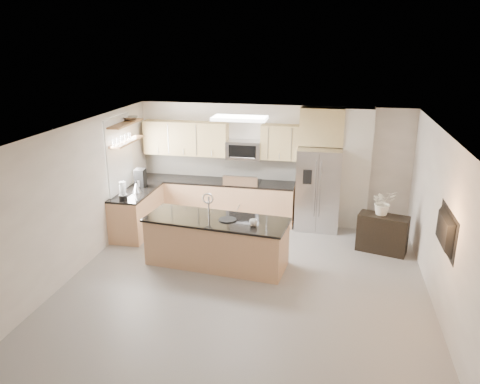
% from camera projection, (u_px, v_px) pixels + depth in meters
% --- Properties ---
extents(floor, '(6.50, 6.50, 0.00)m').
position_uv_depth(floor, '(244.00, 287.00, 7.84)').
color(floor, gray).
rests_on(floor, ground).
extents(ceiling, '(6.00, 6.50, 0.02)m').
position_uv_depth(ceiling, '(244.00, 133.00, 7.02)').
color(ceiling, silver).
rests_on(ceiling, wall_back).
extents(wall_back, '(6.00, 0.02, 2.60)m').
position_uv_depth(wall_back, '(272.00, 163.00, 10.46)').
color(wall_back, silver).
rests_on(wall_back, floor).
extents(wall_front, '(6.00, 0.02, 2.60)m').
position_uv_depth(wall_front, '(179.00, 335.00, 4.41)').
color(wall_front, silver).
rests_on(wall_front, floor).
extents(wall_left, '(0.02, 6.50, 2.60)m').
position_uv_depth(wall_left, '(72.00, 202.00, 8.00)').
color(wall_left, silver).
rests_on(wall_left, floor).
extents(wall_right, '(0.02, 6.50, 2.60)m').
position_uv_depth(wall_right, '(444.00, 229.00, 6.86)').
color(wall_right, silver).
rests_on(wall_right, floor).
extents(back_counter, '(3.55, 0.66, 1.44)m').
position_uv_depth(back_counter, '(216.00, 199.00, 10.65)').
color(back_counter, tan).
rests_on(back_counter, floor).
extents(left_counter, '(0.66, 1.50, 0.92)m').
position_uv_depth(left_counter, '(137.00, 212.00, 9.92)').
color(left_counter, tan).
rests_on(left_counter, floor).
extents(range, '(0.76, 0.64, 1.14)m').
position_uv_depth(range, '(243.00, 201.00, 10.52)').
color(range, black).
rests_on(range, floor).
extents(upper_cabinets, '(3.50, 0.33, 0.75)m').
position_uv_depth(upper_cabinets, '(213.00, 139.00, 10.39)').
color(upper_cabinets, tan).
rests_on(upper_cabinets, wall_back).
extents(microwave, '(0.76, 0.40, 0.40)m').
position_uv_depth(microwave, '(244.00, 150.00, 10.28)').
color(microwave, '#B4B4B7').
rests_on(microwave, upper_cabinets).
extents(refrigerator, '(0.92, 0.78, 1.78)m').
position_uv_depth(refrigerator, '(318.00, 189.00, 10.03)').
color(refrigerator, '#B4B4B7').
rests_on(refrigerator, floor).
extents(partition_column, '(0.60, 0.30, 2.60)m').
position_uv_depth(partition_column, '(356.00, 169.00, 9.97)').
color(partition_column, silver).
rests_on(partition_column, floor).
extents(window, '(0.04, 1.15, 1.65)m').
position_uv_depth(window, '(119.00, 156.00, 9.61)').
color(window, white).
rests_on(window, wall_left).
extents(shelf_lower, '(0.30, 1.20, 0.04)m').
position_uv_depth(shelf_lower, '(126.00, 141.00, 9.58)').
color(shelf_lower, brown).
rests_on(shelf_lower, wall_left).
extents(shelf_upper, '(0.30, 1.20, 0.04)m').
position_uv_depth(shelf_upper, '(125.00, 123.00, 9.47)').
color(shelf_upper, brown).
rests_on(shelf_upper, wall_left).
extents(ceiling_fixture, '(1.00, 0.50, 0.06)m').
position_uv_depth(ceiling_fixture, '(240.00, 118.00, 8.60)').
color(ceiling_fixture, white).
rests_on(ceiling_fixture, ceiling).
extents(island, '(2.65, 1.19, 1.31)m').
position_uv_depth(island, '(217.00, 241.00, 8.50)').
color(island, tan).
rests_on(island, floor).
extents(credenza, '(1.00, 0.62, 0.74)m').
position_uv_depth(credenza, '(382.00, 234.00, 9.02)').
color(credenza, black).
rests_on(credenza, floor).
extents(cup, '(0.15, 0.15, 0.11)m').
position_uv_depth(cup, '(253.00, 223.00, 8.04)').
color(cup, white).
rests_on(cup, island).
extents(platter, '(0.38, 0.38, 0.02)m').
position_uv_depth(platter, '(227.00, 220.00, 8.30)').
color(platter, black).
rests_on(platter, island).
extents(blender, '(0.16, 0.16, 0.38)m').
position_uv_depth(blender, '(123.00, 192.00, 9.17)').
color(blender, black).
rests_on(blender, left_counter).
extents(kettle, '(0.19, 0.19, 0.24)m').
position_uv_depth(kettle, '(136.00, 187.00, 9.67)').
color(kettle, '#B4B4B7').
rests_on(kettle, left_counter).
extents(coffee_maker, '(0.23, 0.27, 0.39)m').
position_uv_depth(coffee_maker, '(140.00, 178.00, 10.02)').
color(coffee_maker, black).
rests_on(coffee_maker, left_counter).
extents(bowl, '(0.55, 0.55, 0.10)m').
position_uv_depth(bowl, '(131.00, 118.00, 9.72)').
color(bowl, '#B4B4B7').
rests_on(bowl, shelf_upper).
extents(flower_vase, '(0.84, 0.79, 0.74)m').
position_uv_depth(flower_vase, '(384.00, 196.00, 8.86)').
color(flower_vase, white).
rests_on(flower_vase, credenza).
extents(television, '(0.14, 1.08, 0.62)m').
position_uv_depth(television, '(441.00, 230.00, 6.68)').
color(television, black).
rests_on(television, wall_right).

